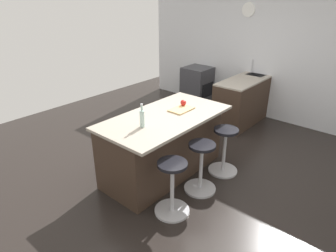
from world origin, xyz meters
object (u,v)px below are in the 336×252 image
object	(u,v)px
oven_range	(197,86)
stool_middle	(201,169)
apple_red	(183,103)
water_bottle	(142,118)
stool_near_camera	(172,189)
kitchen_island	(163,144)
cutting_board	(181,109)
stool_by_window	(224,152)

from	to	relation	value
oven_range	stool_middle	bearing A→B (deg)	36.60
apple_red	water_bottle	world-z (taller)	water_bottle
oven_range	apple_red	world-z (taller)	apple_red
stool_near_camera	water_bottle	xyz separation A→B (m)	(-0.14, -0.62, 0.72)
stool_middle	stool_near_camera	world-z (taller)	same
kitchen_island	cutting_board	size ratio (longest dim) A/B	5.33
kitchen_island	cutting_board	world-z (taller)	cutting_board
stool_by_window	cutting_board	world-z (taller)	cutting_board
oven_range	apple_red	bearing A→B (deg)	30.88
oven_range	stool_near_camera	bearing A→B (deg)	31.40
cutting_board	apple_red	distance (m)	0.15
stool_by_window	apple_red	size ratio (longest dim) A/B	8.25
kitchen_island	stool_near_camera	bearing A→B (deg)	48.56
stool_middle	apple_red	size ratio (longest dim) A/B	8.25
oven_range	stool_by_window	size ratio (longest dim) A/B	1.24
apple_red	water_bottle	size ratio (longest dim) A/B	0.28
apple_red	water_bottle	xyz separation A→B (m)	(0.91, 0.05, 0.06)
stool_middle	cutting_board	xyz separation A→B (m)	(-0.32, -0.61, 0.61)
cutting_board	kitchen_island	bearing A→B (deg)	-13.59
cutting_board	water_bottle	world-z (taller)	water_bottle
stool_by_window	apple_red	distance (m)	0.96
stool_by_window	cutting_board	distance (m)	0.91
cutting_board	water_bottle	xyz separation A→B (m)	(0.79, -0.01, 0.11)
stool_middle	water_bottle	distance (m)	1.06
stool_by_window	stool_near_camera	xyz separation A→B (m)	(1.21, 0.00, 0.00)
oven_range	stool_by_window	world-z (taller)	oven_range
kitchen_island	stool_middle	world-z (taller)	kitchen_island
cutting_board	stool_near_camera	bearing A→B (deg)	33.24
stool_by_window	water_bottle	distance (m)	1.43
cutting_board	apple_red	size ratio (longest dim) A/B	4.15
apple_red	stool_middle	bearing A→B (deg)	56.35
cutting_board	stool_by_window	bearing A→B (deg)	114.99
water_bottle	stool_by_window	bearing A→B (deg)	149.83
oven_range	cutting_board	bearing A→B (deg)	30.69
kitchen_island	oven_range	bearing A→B (deg)	-153.56
stool_near_camera	apple_red	distance (m)	1.41
kitchen_island	stool_near_camera	size ratio (longest dim) A/B	2.69
kitchen_island	apple_red	world-z (taller)	apple_red
stool_by_window	cutting_board	size ratio (longest dim) A/B	1.99
kitchen_island	stool_near_camera	distance (m)	0.92
kitchen_island	stool_near_camera	xyz separation A→B (m)	(0.60, 0.68, -0.14)
kitchen_island	stool_middle	size ratio (longest dim) A/B	2.69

